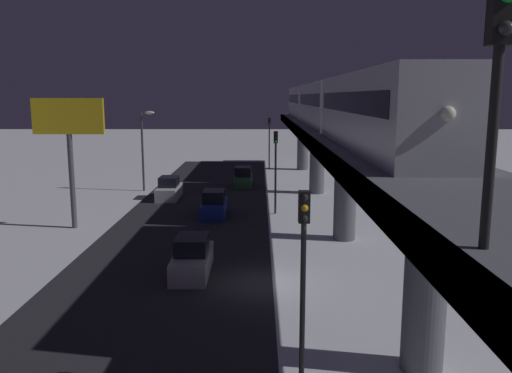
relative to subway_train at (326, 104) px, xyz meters
The scene contains 14 objects.
ground_plane 21.14m from the subway_train, 73.91° to the left, with size 240.00×240.00×0.00m, color white.
avenue_asphalt 22.88m from the subway_train, 61.14° to the left, with size 11.00×95.74×0.01m, color #28282D.
elevated_railway 18.82m from the subway_train, 89.72° to the left, with size 5.00×95.74×6.65m.
subway_train is the anchor object (origin of this frame).
rail_signal 34.87m from the subway_train, 86.88° to the left, with size 0.36×0.41×4.00m.
sedan_silver 20.81m from the subway_train, 62.74° to the left, with size 1.80×4.53×1.97m.
sedan_white 15.70m from the subway_train, 10.98° to the right, with size 1.80×4.39×1.97m.
sedan_green_2 13.86m from the subway_train, 52.35° to the right, with size 1.80×4.21×1.97m.
sedan_blue 12.40m from the subway_train, 24.87° to the left, with size 1.80×4.45×1.97m.
traffic_light_near 29.10m from the subway_train, 81.68° to the left, with size 0.32×0.44×6.40m.
traffic_light_mid 6.84m from the subway_train, 39.20° to the left, with size 0.32×0.44×6.40m.
traffic_light_far 22.49m from the subway_train, 79.12° to the right, with size 0.32×0.44×6.40m.
commercial_billboard 19.94m from the subway_train, 23.34° to the left, with size 4.80×0.36×8.90m.
street_lamp_far 17.91m from the subway_train, 21.30° to the right, with size 1.35×0.44×7.65m.
Camera 1 is at (0.06, 24.01, 9.01)m, focal length 36.23 mm.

